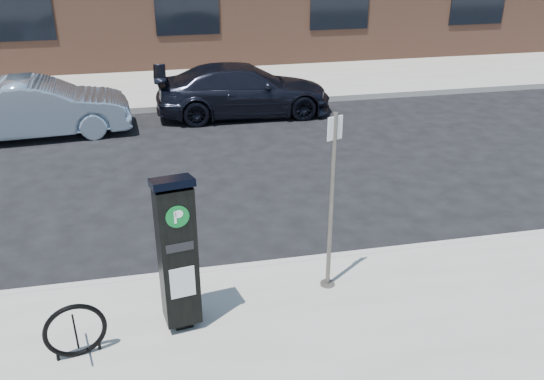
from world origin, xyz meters
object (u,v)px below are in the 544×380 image
object	(u,v)px
parking_kiosk	(177,253)
sign_pole	(331,205)
car_silver	(39,108)
car_dark	(244,90)
bike_rack	(75,331)

from	to	relation	value
parking_kiosk	sign_pole	size ratio (longest dim) A/B	0.82
parking_kiosk	car_silver	size ratio (longest dim) A/B	0.48
sign_pole	car_dark	bearing A→B (deg)	67.48
parking_kiosk	bike_rack	xyz separation A→B (m)	(-1.18, -0.30, -0.67)
bike_rack	car_dark	world-z (taller)	car_dark
parking_kiosk	bike_rack	world-z (taller)	parking_kiosk
parking_kiosk	car_silver	xyz separation A→B (m)	(-2.72, 7.86, -0.49)
sign_pole	bike_rack	xyz separation A→B (m)	(-3.12, -0.74, -0.86)
car_silver	car_dark	bearing A→B (deg)	-87.13
sign_pole	car_dark	distance (m)	8.08
bike_rack	car_dark	size ratio (longest dim) A/B	0.15
car_silver	car_dark	world-z (taller)	car_silver
car_dark	sign_pole	bearing A→B (deg)	179.89
car_silver	car_dark	distance (m)	4.90
sign_pole	parking_kiosk	bearing A→B (deg)	171.58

